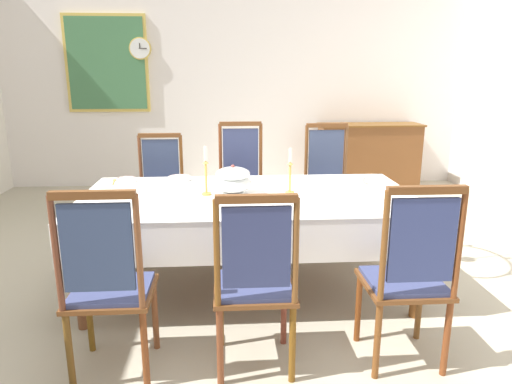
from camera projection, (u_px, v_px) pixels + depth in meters
ground at (249, 289)px, 3.58m from camera, size 6.46×6.85×0.04m
back_wall at (236, 77)px, 6.54m from camera, size 6.46×0.08×3.07m
dining_table at (248, 204)px, 3.40m from camera, size 2.40×1.23×0.74m
tablecloth at (248, 202)px, 3.40m from camera, size 2.42×1.25×0.29m
chair_south_a at (108, 282)px, 2.40m from camera, size 0.44×0.42×1.08m
chair_north_a at (160, 188)px, 4.37m from camera, size 0.44×0.42×1.05m
chair_south_b at (255, 280)px, 2.45m from camera, size 0.44×0.42×1.04m
chair_north_b at (241, 184)px, 4.41m from camera, size 0.44×0.42×1.15m
chair_south_c at (409, 274)px, 2.50m from camera, size 0.44×0.42×1.07m
chair_north_c at (328, 183)px, 4.47m from camera, size 0.44×0.42×1.13m
soup_tureen at (233, 180)px, 3.35m from camera, size 0.28×0.28×0.22m
candlestick_west at (206, 176)px, 3.33m from camera, size 0.07×0.07×0.35m
candlestick_east at (290, 176)px, 3.37m from camera, size 0.07×0.07×0.34m
bowl_near_left at (127, 179)px, 3.76m from camera, size 0.15×0.15×0.03m
bowl_near_right at (391, 206)px, 3.01m from camera, size 0.20×0.20×0.04m
bowl_far_left at (179, 178)px, 3.80m from camera, size 0.18×0.18×0.04m
spoon_primary at (114, 181)px, 3.79m from camera, size 0.04×0.18×0.01m
spoon_secondary at (408, 207)px, 3.04m from camera, size 0.04×0.18×0.01m
sideboard at (368, 155)px, 6.62m from camera, size 1.44×0.48×0.90m
mounted_clock at (140, 48)px, 6.29m from camera, size 0.30×0.06×0.30m
framed_painting at (107, 64)px, 6.32m from camera, size 1.11×0.05×1.30m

